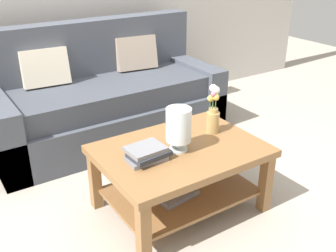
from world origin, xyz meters
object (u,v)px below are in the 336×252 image
object	(u,v)px
book_stack_main	(147,154)
coffee_table	(180,165)
couch	(105,100)
flower_pitcher	(213,113)
glass_hurricane_vase	(179,126)

from	to	relation	value
book_stack_main	coffee_table	bearing A→B (deg)	3.88
couch	flower_pitcher	xyz separation A→B (m)	(0.25, -1.28, 0.26)
couch	glass_hurricane_vase	bearing A→B (deg)	-94.36
couch	book_stack_main	xyz separation A→B (m)	(-0.34, -1.37, 0.16)
glass_hurricane_vase	flower_pitcher	size ratio (longest dim) A/B	0.85
glass_hurricane_vase	flower_pitcher	xyz separation A→B (m)	(0.36, 0.09, -0.03)
coffee_table	glass_hurricane_vase	size ratio (longest dim) A/B	3.68
coffee_table	flower_pitcher	world-z (taller)	flower_pitcher
couch	glass_hurricane_vase	xyz separation A→B (m)	(-0.10, -1.37, 0.29)
couch	coffee_table	distance (m)	1.36
couch	coffee_table	xyz separation A→B (m)	(-0.08, -1.35, -0.02)
glass_hurricane_vase	flower_pitcher	distance (m)	0.37
coffee_table	book_stack_main	bearing A→B (deg)	-176.12
coffee_table	flower_pitcher	bearing A→B (deg)	12.91
coffee_table	flower_pitcher	size ratio (longest dim) A/B	3.11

